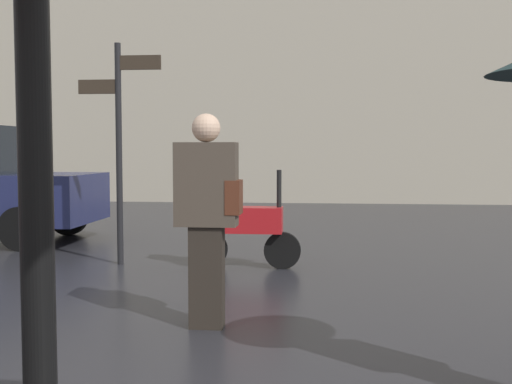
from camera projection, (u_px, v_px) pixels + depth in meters
pedestrian_with_bag at (208, 207)px, 5.18m from camera, size 0.54×0.24×1.78m
parked_scooter at (242, 224)px, 7.86m from camera, size 1.38×0.32×1.23m
street_signpost at (119, 131)px, 8.06m from camera, size 1.08×0.08×2.84m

